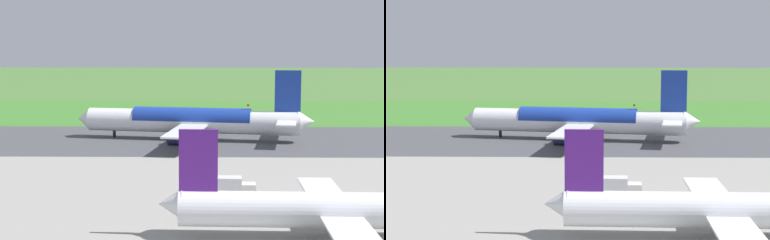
{
  "view_description": "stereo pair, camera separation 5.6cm",
  "coord_description": "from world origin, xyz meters",
  "views": [
    {
      "loc": [
        7.77,
        132.78,
        21.6
      ],
      "look_at": [
        10.27,
        0.0,
        4.5
      ],
      "focal_mm": 55.94,
      "sensor_mm": 36.0,
      "label": 1
    },
    {
      "loc": [
        7.71,
        132.78,
        21.6
      ],
      "look_at": [
        10.27,
        0.0,
        4.5
      ],
      "focal_mm": 55.94,
      "sensor_mm": 36.0,
      "label": 2
    }
  ],
  "objects": [
    {
      "name": "service_truck_baggage",
      "position": [
        3.45,
        49.28,
        1.4
      ],
      "size": [
        5.86,
        2.43,
        2.65
      ],
      "color": "silver",
      "rests_on": "ground"
    },
    {
      "name": "airliner_parked_mid",
      "position": [
        -7.77,
        68.16,
        3.33
      ],
      "size": [
        41.72,
        34.07,
        12.2
      ],
      "color": "white",
      "rests_on": "ground"
    },
    {
      "name": "traffic_cone_orange",
      "position": [
        -1.96,
        -49.17,
        0.28
      ],
      "size": [
        0.4,
        0.4,
        0.55
      ],
      "primitive_type": "cone",
      "color": "orange",
      "rests_on": "ground"
    },
    {
      "name": "no_stopping_sign",
      "position": [
        -6.4,
        -54.77,
        1.48
      ],
      "size": [
        0.6,
        0.1,
        2.48
      ],
      "color": "slate",
      "rests_on": "ground"
    },
    {
      "name": "grass_verge_foreground",
      "position": [
        0.0,
        -49.98,
        0.02
      ],
      "size": [
        600.0,
        80.0,
        0.04
      ],
      "primitive_type": "cube",
      "color": "#3C782B",
      "rests_on": "ground"
    },
    {
      "name": "runway_asphalt",
      "position": [
        0.0,
        0.0,
        0.03
      ],
      "size": [
        600.0,
        41.84,
        0.06
      ],
      "primitive_type": "cube",
      "color": "#47474C",
      "rests_on": "ground"
    },
    {
      "name": "airliner_main",
      "position": [
        9.89,
        0.06,
        4.35
      ],
      "size": [
        53.97,
        44.38,
        15.88
      ],
      "color": "white",
      "rests_on": "ground"
    },
    {
      "name": "ground_plane",
      "position": [
        0.0,
        0.0,
        0.0
      ],
      "size": [
        800.0,
        800.0,
        0.0
      ],
      "primitive_type": "plane",
      "color": "#477233"
    }
  ]
}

